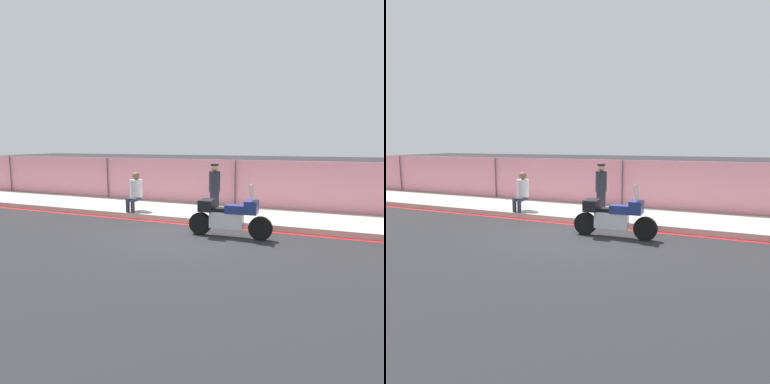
# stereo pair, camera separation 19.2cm
# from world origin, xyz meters

# --- Properties ---
(ground_plane) EXTENTS (120.00, 120.00, 0.00)m
(ground_plane) POSITION_xyz_m (0.00, 0.00, 0.00)
(ground_plane) COLOR #262628
(sidewalk) EXTENTS (41.38, 2.59, 0.18)m
(sidewalk) POSITION_xyz_m (0.00, 2.60, 0.09)
(sidewalk) COLOR #ADA89E
(sidewalk) RESTS_ON ground_plane
(curb_paint_stripe) EXTENTS (41.38, 0.18, 0.01)m
(curb_paint_stripe) POSITION_xyz_m (0.00, 1.21, 0.00)
(curb_paint_stripe) COLOR red
(curb_paint_stripe) RESTS_ON ground_plane
(storefront_fence) EXTENTS (39.31, 0.17, 1.88)m
(storefront_fence) POSITION_xyz_m (0.00, 3.98, 0.94)
(storefront_fence) COLOR pink
(storefront_fence) RESTS_ON ground_plane
(motorcycle) EXTENTS (2.25, 0.53, 1.44)m
(motorcycle) POSITION_xyz_m (0.73, 0.27, 0.58)
(motorcycle) COLOR black
(motorcycle) RESTS_ON ground_plane
(officer_standing) EXTENTS (0.38, 0.38, 1.62)m
(officer_standing) POSITION_xyz_m (-0.40, 2.61, 1.00)
(officer_standing) COLOR #1E2328
(officer_standing) RESTS_ON sidewalk
(person_seated_on_curb) EXTENTS (0.42, 0.70, 1.33)m
(person_seated_on_curb) POSITION_xyz_m (-2.97, 1.77, 0.91)
(person_seated_on_curb) COLOR #2D3342
(person_seated_on_curb) RESTS_ON sidewalk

